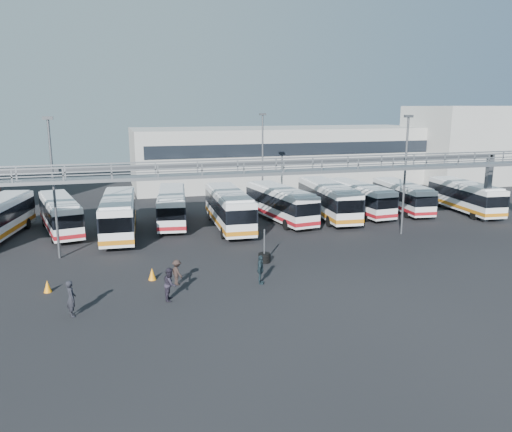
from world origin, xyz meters
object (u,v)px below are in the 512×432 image
object	(u,v)px
bus_7	(358,197)
bus_8	(402,196)
bus_5	(280,203)
pedestrian_d	(260,270)
bus_3	(172,206)
bus_1	(60,213)
light_pole_mid	(405,169)
bus_2	(119,214)
pedestrian_c	(177,272)
cone_right	(152,274)
bus_4	(229,207)
tire_stack	(264,257)
bus_6	(328,199)
pedestrian_b	(170,284)
bus_9	(465,196)
cone_left	(47,286)
pedestrian_a	(71,298)
light_pole_back	(263,155)
light_pole_left	(53,181)

from	to	relation	value
bus_7	bus_8	xyz separation A→B (m)	(5.16, -0.14, -0.07)
bus_5	bus_8	distance (m)	13.94
pedestrian_d	bus_3	bearing A→B (deg)	31.33
bus_5	pedestrian_d	distance (m)	17.77
bus_1	bus_5	xyz separation A→B (m)	(20.01, -1.15, 0.09)
light_pole_mid	bus_2	bearing A→B (deg)	164.66
bus_7	bus_8	distance (m)	5.16
pedestrian_c	cone_right	world-z (taller)	pedestrian_c
cone_right	pedestrian_c	bearing A→B (deg)	-43.82
bus_4	tire_stack	size ratio (longest dim) A/B	4.76
bus_3	bus_6	size ratio (longest dim) A/B	0.93
bus_3	pedestrian_b	size ratio (longest dim) A/B	5.71
bus_6	bus_9	size ratio (longest dim) A/B	1.09
bus_4	bus_6	world-z (taller)	bus_6
bus_8	cone_left	bearing A→B (deg)	-150.21
pedestrian_c	bus_5	bearing A→B (deg)	-62.41
light_pole_mid	pedestrian_a	bearing A→B (deg)	-158.73
pedestrian_d	cone_left	distance (m)	12.84
pedestrian_b	pedestrian_d	size ratio (longest dim) A/B	1.04
pedestrian_c	pedestrian_a	bearing A→B (deg)	94.44
bus_2	cone_left	world-z (taller)	bus_2
light_pole_mid	bus_3	size ratio (longest dim) A/B	0.94
bus_1	pedestrian_b	size ratio (longest dim) A/B	5.58
bus_4	tire_stack	distance (m)	10.88
light_pole_back	tire_stack	world-z (taller)	light_pole_back
light_pole_back	pedestrian_a	distance (m)	31.71
bus_1	bus_4	bearing A→B (deg)	-21.49
light_pole_back	pedestrian_d	size ratio (longest dim) A/B	5.54
bus_1	light_pole_left	bearing A→B (deg)	-98.30
bus_5	cone_left	world-z (taller)	bus_5
bus_1	bus_8	size ratio (longest dim) A/B	1.04
bus_5	tire_stack	distance (m)	13.43
light_pole_back	cone_right	distance (m)	25.56
tire_stack	bus_1	bearing A→B (deg)	137.49
bus_1	pedestrian_c	xyz separation A→B (m)	(7.96, -16.11, -0.94)
cone_left	bus_6	bearing A→B (deg)	29.57
bus_5	pedestrian_a	size ratio (longest dim) A/B	5.64
bus_7	bus_6	bearing A→B (deg)	-170.74
bus_9	pedestrian_c	xyz separation A→B (m)	(-31.94, -13.28, -0.98)
bus_6	bus_7	size ratio (longest dim) A/B	1.10
bus_3	pedestrian_a	size ratio (longest dim) A/B	5.51
bus_2	cone_right	bearing A→B (deg)	-78.54
cone_left	tire_stack	size ratio (longest dim) A/B	0.30
bus_7	cone_left	bearing A→B (deg)	-155.92
bus_2	bus_3	bearing A→B (deg)	35.82
light_pole_back	pedestrian_d	world-z (taller)	light_pole_back
bus_4	bus_7	world-z (taller)	bus_4
bus_8	bus_9	xyz separation A→B (m)	(5.97, -2.37, 0.09)
cone_left	tire_stack	world-z (taller)	tire_stack
bus_7	tire_stack	distance (m)	19.33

